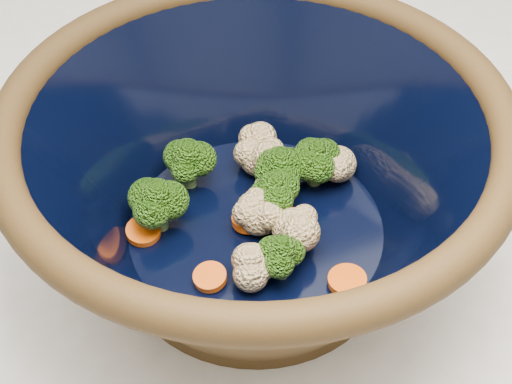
# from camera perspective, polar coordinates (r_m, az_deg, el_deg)

# --- Properties ---
(mixing_bowl) EXTENTS (0.37, 0.37, 0.16)m
(mixing_bowl) POSITION_cam_1_polar(r_m,az_deg,el_deg) (0.54, -0.00, 1.17)
(mixing_bowl) COLOR black
(mixing_bowl) RESTS_ON counter
(vegetable_pile) EXTENTS (0.20, 0.18, 0.05)m
(vegetable_pile) POSITION_cam_1_polar(r_m,az_deg,el_deg) (0.57, 0.08, 0.18)
(vegetable_pile) COLOR #608442
(vegetable_pile) RESTS_ON mixing_bowl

